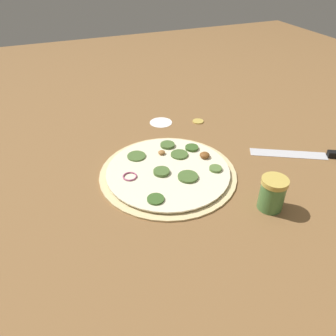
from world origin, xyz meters
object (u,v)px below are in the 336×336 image
(knife, at_px, (325,155))
(spice_jar, at_px, (272,194))
(loose_cap, at_px, (198,121))
(pizza, at_px, (168,171))

(knife, bearing_deg, spice_jar, 51.70)
(spice_jar, xyz_separation_m, loose_cap, (0.46, -0.04, -0.04))
(knife, xyz_separation_m, loose_cap, (0.33, 0.25, -0.00))
(loose_cap, bearing_deg, pizza, 139.15)
(loose_cap, bearing_deg, knife, -143.53)
(knife, height_order, spice_jar, spice_jar)
(knife, height_order, loose_cap, knife)
(knife, xyz_separation_m, spice_jar, (-0.12, 0.28, 0.04))
(pizza, bearing_deg, spice_jar, -141.35)
(pizza, height_order, knife, pizza)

